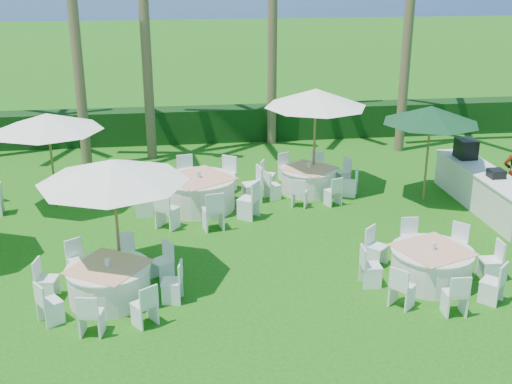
# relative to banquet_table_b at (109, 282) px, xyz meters

# --- Properties ---
(ground) EXTENTS (120.00, 120.00, 0.00)m
(ground) POSITION_rel_banquet_table_b_xyz_m (1.27, -0.60, -0.38)
(ground) COLOR #125A0F
(ground) RESTS_ON ground
(hedge) EXTENTS (34.00, 1.00, 1.20)m
(hedge) POSITION_rel_banquet_table_b_xyz_m (1.27, 11.40, 0.22)
(hedge) COLOR black
(hedge) RESTS_ON ground
(banquet_table_b) EXTENTS (2.88, 2.88, 0.88)m
(banquet_table_b) POSITION_rel_banquet_table_b_xyz_m (0.00, 0.00, 0.00)
(banquet_table_b) COLOR silver
(banquet_table_b) RESTS_ON ground
(banquet_table_c) EXTENTS (2.94, 2.94, 0.90)m
(banquet_table_c) POSITION_rel_banquet_table_b_xyz_m (6.52, -0.13, 0.01)
(banquet_table_c) COLOR silver
(banquet_table_c) RESTS_ON ground
(banquet_table_e) EXTENTS (3.47, 3.47, 1.04)m
(banquet_table_e) POSITION_rel_banquet_table_b_xyz_m (1.97, 4.66, 0.08)
(banquet_table_e) COLOR silver
(banquet_table_e) RESTS_ON ground
(banquet_table_f) EXTENTS (2.71, 2.71, 0.86)m
(banquet_table_f) POSITION_rel_banquet_table_b_xyz_m (5.14, 5.53, -0.01)
(banquet_table_f) COLOR silver
(banquet_table_f) RESTS_ON ground
(umbrella_b) EXTENTS (2.99, 2.99, 2.66)m
(umbrella_b) POSITION_rel_banquet_table_b_xyz_m (0.17, 0.72, 2.05)
(umbrella_b) COLOR brown
(umbrella_b) RESTS_ON ground
(umbrella_c) EXTENTS (2.86, 2.86, 2.57)m
(umbrella_c) POSITION_rel_banquet_table_b_xyz_m (-1.84, 5.27, 1.96)
(umbrella_c) COLOR brown
(umbrella_c) RESTS_ON ground
(umbrella_d) EXTENTS (2.90, 2.90, 2.92)m
(umbrella_d) POSITION_rel_banquet_table_b_xyz_m (5.34, 5.83, 2.28)
(umbrella_d) COLOR brown
(umbrella_d) RESTS_ON ground
(umbrella_green) EXTENTS (2.61, 2.61, 2.64)m
(umbrella_green) POSITION_rel_banquet_table_b_xyz_m (8.18, 4.49, 2.03)
(umbrella_green) COLOR brown
(umbrella_green) RESTS_ON ground
(buffet_table) EXTENTS (1.03, 4.40, 1.56)m
(buffet_table) POSITION_rel_banquet_table_b_xyz_m (9.53, 3.70, 0.16)
(buffet_table) COLOR silver
(buffet_table) RESTS_ON ground
(palm_b) EXTENTS (4.33, 4.31, 9.00)m
(palm_b) POSITION_rel_banquet_table_b_xyz_m (-1.40, 8.69, 4.58)
(palm_b) COLOR brown
(palm_b) RESTS_ON ground
(palm_d) EXTENTS (4.39, 4.19, 8.29)m
(palm_d) POSITION_rel_banquet_table_b_xyz_m (4.88, 10.70, 4.22)
(palm_d) COLOR brown
(palm_d) RESTS_ON ground
(palm_e) EXTENTS (4.41, 4.04, 8.51)m
(palm_e) POSITION_rel_banquet_table_b_xyz_m (9.14, 9.23, 4.33)
(palm_e) COLOR brown
(palm_e) RESTS_ON ground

